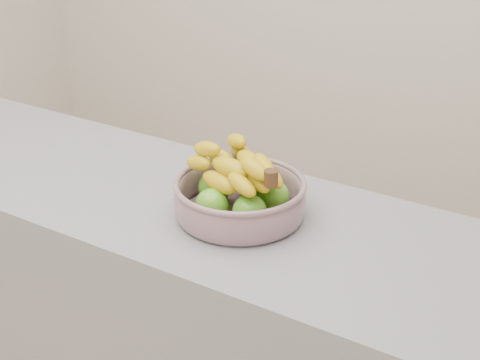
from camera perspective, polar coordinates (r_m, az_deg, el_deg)
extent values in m
cube|color=gray|center=(2.11, -8.24, -11.32)|extent=(2.00, 0.60, 0.90)
cylinder|color=#909AAD|center=(1.68, 0.00, -2.86)|extent=(0.28, 0.28, 0.01)
torus|color=#909AAD|center=(1.64, 0.00, -0.32)|extent=(0.33, 0.33, 0.02)
sphere|color=#558F18|center=(1.62, -2.41, -2.15)|extent=(0.08, 0.08, 0.08)
sphere|color=#558F18|center=(1.59, 0.83, -2.71)|extent=(0.08, 0.08, 0.08)
sphere|color=#558F18|center=(1.66, 2.84, -1.43)|extent=(0.08, 0.08, 0.08)
sphere|color=#558F18|center=(1.73, 0.92, -0.21)|extent=(0.08, 0.08, 0.08)
sphere|color=#558F18|center=(1.71, -2.18, -0.61)|extent=(0.08, 0.08, 0.08)
ellipsoid|color=yellow|center=(1.62, -1.76, -0.21)|extent=(0.21, 0.11, 0.05)
ellipsoid|color=yellow|center=(1.65, -0.21, 0.25)|extent=(0.21, 0.13, 0.05)
ellipsoid|color=yellow|center=(1.67, 1.28, 0.69)|extent=(0.20, 0.15, 0.05)
ellipsoid|color=yellow|center=(1.61, -0.84, 1.05)|extent=(0.21, 0.09, 0.05)
ellipsoid|color=yellow|center=(1.64, 0.83, 1.53)|extent=(0.20, 0.16, 0.05)
cylinder|color=#432A15|center=(1.52, 2.67, 0.17)|extent=(0.03, 0.03, 0.04)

